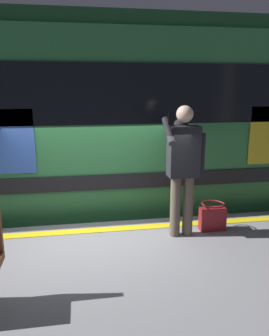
% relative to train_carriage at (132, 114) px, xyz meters
% --- Properties ---
extents(ground_plane, '(25.45, 25.45, 0.00)m').
position_rel_train_carriage_xyz_m(ground_plane, '(0.90, 1.80, -2.56)').
color(ground_plane, '#3D3D3F').
extents(safety_line, '(16.63, 0.16, 0.01)m').
position_rel_train_carriage_xyz_m(safety_line, '(0.90, 2.10, -1.47)').
color(safety_line, yellow).
rests_on(safety_line, platform).
extents(track_rail_near, '(22.06, 0.08, 0.16)m').
position_rel_train_carriage_xyz_m(track_rail_near, '(0.90, 0.71, -2.48)').
color(track_rail_near, slate).
rests_on(track_rail_near, ground).
extents(track_rail_far, '(22.06, 0.08, 0.16)m').
position_rel_train_carriage_xyz_m(track_rail_far, '(0.90, -0.72, -2.48)').
color(track_rail_far, slate).
rests_on(track_rail_far, ground).
extents(train_carriage, '(13.01, 3.02, 4.03)m').
position_rel_train_carriage_xyz_m(train_carriage, '(0.00, 0.00, 0.00)').
color(train_carriage, '#2D723F').
rests_on(train_carriage, ground).
extents(passenger, '(0.57, 0.55, 1.77)m').
position_rel_train_carriage_xyz_m(passenger, '(-0.29, 2.42, -0.43)').
color(passenger, brown).
rests_on(passenger, platform).
extents(handbag, '(0.36, 0.33, 0.40)m').
position_rel_train_carriage_xyz_m(handbag, '(-0.78, 2.34, -1.29)').
color(handbag, maroon).
rests_on(handbag, platform).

